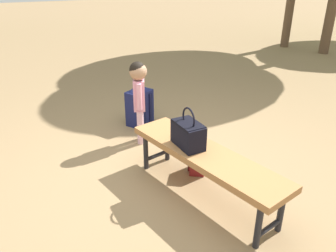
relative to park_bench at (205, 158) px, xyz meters
The scene contains 6 objects.
ground_plane 0.60m from the park_bench, 22.18° to the left, with size 40.00×40.00×0.00m, color #8C704C.
park_bench is the anchor object (origin of this frame).
handbag 0.26m from the park_bench, 28.70° to the left, with size 0.33×0.20×0.37m.
child_standing 1.26m from the park_bench, ahead, with size 0.25×0.20×0.97m.
backpack_large 1.70m from the park_bench, ahead, with size 0.37×0.39×0.53m.
backpack_small 0.45m from the park_bench, 19.94° to the right, with size 0.25×0.23×0.33m.
Camera 1 is at (-2.60, 1.14, 1.90)m, focal length 36.05 mm.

